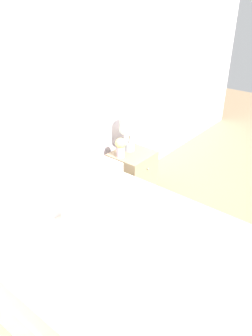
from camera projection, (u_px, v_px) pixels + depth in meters
The scene contains 6 objects.
ground_plane at pixel (43, 237), 3.12m from camera, with size 12.00×12.00×0.00m, color tan.
wall_back at pixel (16, 104), 2.52m from camera, with size 8.00×0.06×2.60m.
bed at pixel (120, 262), 2.44m from camera, with size 1.57×2.11×1.29m.
nightstand at pixel (132, 175), 3.61m from camera, with size 0.42×0.42×0.54m.
table_lamp at pixel (129, 128), 3.42m from camera, with size 0.21×0.21×0.37m.
flower_vase at pixel (121, 146), 3.34m from camera, with size 0.11×0.11×0.21m.
Camera 1 is at (-1.35, -2.14, 2.10)m, focal length 35.00 mm.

